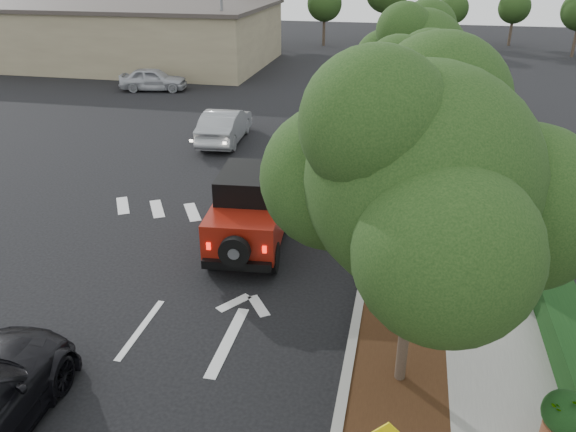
% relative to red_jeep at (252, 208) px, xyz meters
% --- Properties ---
extents(ground, '(120.00, 120.00, 0.00)m').
position_rel_red_jeep_xyz_m(ground, '(-1.33, -4.41, -1.08)').
color(ground, black).
rests_on(ground, ground).
extents(curb, '(0.20, 70.00, 0.15)m').
position_rel_red_jeep_xyz_m(curb, '(3.27, 7.59, -1.00)').
color(curb, '#9E9B93').
rests_on(curb, ground).
extents(planting_strip, '(1.80, 70.00, 0.12)m').
position_rel_red_jeep_xyz_m(planting_strip, '(4.27, 7.59, -1.02)').
color(planting_strip, black).
rests_on(planting_strip, ground).
extents(sidewalk, '(2.00, 70.00, 0.12)m').
position_rel_red_jeep_xyz_m(sidewalk, '(6.17, 7.59, -1.02)').
color(sidewalk, gray).
rests_on(sidewalk, ground).
extents(hedge, '(0.80, 70.00, 0.80)m').
position_rel_red_jeep_xyz_m(hedge, '(7.57, 7.59, -0.68)').
color(hedge, black).
rests_on(hedge, ground).
extents(commercial_building, '(22.00, 12.00, 4.00)m').
position_rel_red_jeep_xyz_m(commercial_building, '(-17.33, 25.59, 0.92)').
color(commercial_building, gray).
rests_on(commercial_building, ground).
extents(transmission_tower, '(7.00, 4.00, 28.00)m').
position_rel_red_jeep_xyz_m(transmission_tower, '(4.67, 43.59, -1.08)').
color(transmission_tower, slate).
rests_on(transmission_tower, ground).
extents(street_tree_near, '(3.80, 3.80, 5.92)m').
position_rel_red_jeep_xyz_m(street_tree_near, '(4.27, -4.91, -1.08)').
color(street_tree_near, black).
rests_on(street_tree_near, ground).
extents(street_tree_mid, '(3.20, 3.20, 5.32)m').
position_rel_red_jeep_xyz_m(street_tree_mid, '(4.27, 2.09, -1.08)').
color(street_tree_mid, black).
rests_on(street_tree_mid, ground).
extents(street_tree_far, '(3.40, 3.40, 5.62)m').
position_rel_red_jeep_xyz_m(street_tree_far, '(4.27, 8.59, -1.08)').
color(street_tree_far, black).
rests_on(street_tree_far, ground).
extents(light_pole_a, '(2.00, 0.22, 9.00)m').
position_rel_red_jeep_xyz_m(light_pole_a, '(-7.83, 21.59, -1.08)').
color(light_pole_a, slate).
rests_on(light_pole_a, ground).
extents(light_pole_b, '(2.00, 0.22, 9.00)m').
position_rel_red_jeep_xyz_m(light_pole_b, '(-8.83, 33.59, -1.08)').
color(light_pole_b, slate).
rests_on(light_pole_b, ground).
extents(red_jeep, '(2.16, 4.25, 2.12)m').
position_rel_red_jeep_xyz_m(red_jeep, '(0.00, 0.00, 0.00)').
color(red_jeep, black).
rests_on(red_jeep, ground).
extents(silver_suv_ahead, '(3.42, 6.24, 1.66)m').
position_rel_red_jeep_xyz_m(silver_suv_ahead, '(1.87, 8.05, -0.25)').
color(silver_suv_ahead, '#96979D').
rests_on(silver_suv_ahead, ground).
extents(silver_sedan_oncoming, '(1.78, 4.40, 1.42)m').
position_rel_red_jeep_xyz_m(silver_sedan_oncoming, '(-3.67, 8.88, -0.37)').
color(silver_sedan_oncoming, '#95979C').
rests_on(silver_sedan_oncoming, ground).
extents(parked_suv, '(4.13, 2.26, 1.33)m').
position_rel_red_jeep_xyz_m(parked_suv, '(-10.88, 17.43, -0.41)').
color(parked_suv, '#B1B2B9').
rests_on(parked_suv, ground).
extents(terracotta_planter, '(0.72, 0.72, 1.25)m').
position_rel_red_jeep_xyz_m(terracotta_planter, '(6.81, -6.16, -0.23)').
color(terracotta_planter, brown).
rests_on(terracotta_planter, ground).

